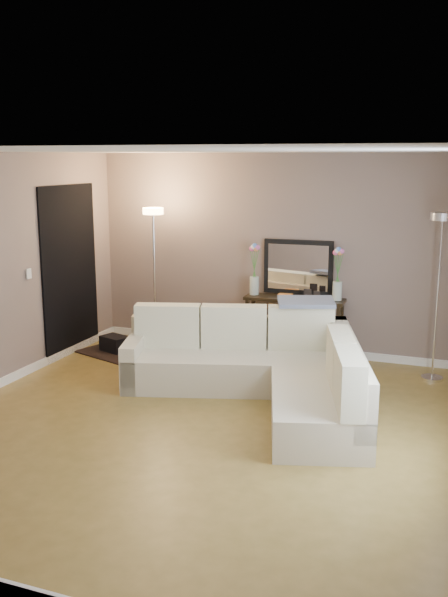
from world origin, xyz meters
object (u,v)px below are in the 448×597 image
(floor_lamp_lit, at_px, (154,250))
(floor_lamp_unlit, at_px, (440,263))
(sectional_sofa, at_px, (266,369))
(console_table, at_px, (288,323))

(floor_lamp_lit, bearing_deg, floor_lamp_unlit, -0.04)
(floor_lamp_lit, height_order, floor_lamp_unlit, floor_lamp_unlit)
(sectional_sofa, height_order, floor_lamp_unlit, floor_lamp_unlit)
(console_table, xyz_separation_m, floor_lamp_lit, (-1.76, -0.29, 0.90))
(sectional_sofa, relative_size, floor_lamp_lit, 1.63)
(sectional_sofa, bearing_deg, floor_lamp_lit, 146.90)
(console_table, height_order, floor_lamp_lit, floor_lamp_lit)
(console_table, relative_size, floor_lamp_lit, 0.68)
(sectional_sofa, bearing_deg, console_table, 96.95)
(sectional_sofa, xyz_separation_m, floor_lamp_lit, (-1.95, 1.27, 1.01))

